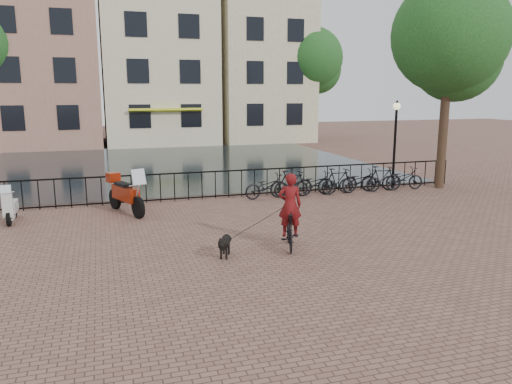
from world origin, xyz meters
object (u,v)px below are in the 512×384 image
object	(u,v)px
lamp_post	(395,130)
dog	(225,245)
motorcycle	(125,189)
cyclist	(290,215)
scooter	(10,201)

from	to	relation	value
lamp_post	dog	xyz separation A→B (m)	(-8.45, -6.14, -2.09)
lamp_post	motorcycle	bearing A→B (deg)	-174.54
dog	motorcycle	world-z (taller)	motorcycle
lamp_post	dog	size ratio (longest dim) A/B	3.91
cyclist	scooter	size ratio (longest dim) A/B	1.65
dog	motorcycle	bearing A→B (deg)	134.24
cyclist	dog	xyz separation A→B (m)	(-1.70, -0.16, -0.56)
cyclist	lamp_post	bearing A→B (deg)	-121.34
motorcycle	dog	bearing A→B (deg)	-90.92
scooter	cyclist	bearing A→B (deg)	-34.98
dog	lamp_post	bearing A→B (deg)	58.85
dog	motorcycle	distance (m)	5.54
lamp_post	motorcycle	xyz separation A→B (m)	(-10.46, -1.00, -1.58)
cyclist	scooter	world-z (taller)	cyclist
lamp_post	motorcycle	world-z (taller)	lamp_post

